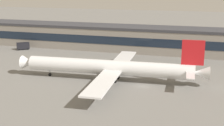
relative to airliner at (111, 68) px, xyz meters
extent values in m
plane|color=slate|center=(11.45, -2.79, -4.47)|extent=(600.00, 600.00, 0.00)
cube|color=gray|center=(11.45, 49.50, 0.87)|extent=(197.15, 16.69, 10.68)
cube|color=#38383D|center=(11.45, 49.50, 6.81)|extent=(201.09, 17.03, 1.20)
cube|color=#192333|center=(11.45, 41.11, 1.41)|extent=(193.21, 0.16, 3.85)
cylinder|color=white|center=(-0.95, -0.07, 0.02)|extent=(56.06, 8.82, 4.90)
cone|color=white|center=(-30.27, -2.14, 0.02)|extent=(4.72, 4.95, 4.65)
cone|color=white|center=(28.62, 2.02, 0.02)|extent=(5.68, 4.78, 4.41)
cube|color=red|center=(25.91, 1.83, 6.38)|extent=(6.87, 0.98, 7.84)
cube|color=white|center=(25.79, -3.58, 0.75)|extent=(3.02, 8.96, 0.30)
cube|color=white|center=(25.03, 7.17, 0.75)|extent=(3.02, 8.96, 0.30)
cube|color=white|center=(2.10, -14.91, -0.47)|extent=(7.76, 25.50, 0.50)
cube|color=white|center=(-0.01, 15.05, -0.47)|extent=(7.76, 25.50, 0.50)
cylinder|color=#99999E|center=(0.84, -11.21, -2.22)|extent=(4.22, 2.97, 2.69)
cylinder|color=#99999E|center=(-0.74, 11.22, -2.22)|extent=(4.22, 2.97, 2.69)
cylinder|color=black|center=(-22.12, -1.56, -3.92)|extent=(1.13, 0.58, 1.10)
cylinder|color=slate|center=(-22.12, -1.56, -2.62)|extent=(0.24, 0.24, 2.04)
cylinder|color=black|center=(1.99, -2.07, -3.92)|extent=(1.13, 0.58, 1.10)
cylinder|color=slate|center=(1.99, -2.07, -2.62)|extent=(0.24, 0.24, 2.04)
cylinder|color=black|center=(1.68, 2.33, -3.92)|extent=(1.13, 0.58, 1.10)
cylinder|color=slate|center=(1.68, 2.33, -2.62)|extent=(0.24, 0.24, 2.04)
cube|color=black|center=(-56.89, 35.27, -2.52)|extent=(6.16, 5.67, 3.20)
cube|color=black|center=(-58.16, 34.22, -1.88)|extent=(3.02, 3.04, 0.80)
cylinder|color=black|center=(-57.82, 33.10, -4.12)|extent=(0.73, 0.68, 0.70)
cylinder|color=black|center=(-59.19, 34.77, -4.12)|extent=(0.73, 0.68, 0.70)
cylinder|color=black|center=(-54.58, 35.77, -4.12)|extent=(0.73, 0.68, 0.70)
cylinder|color=black|center=(-55.95, 37.44, -4.12)|extent=(0.73, 0.68, 0.70)
camera|label=1|loc=(29.59, -93.83, 26.58)|focal=49.20mm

